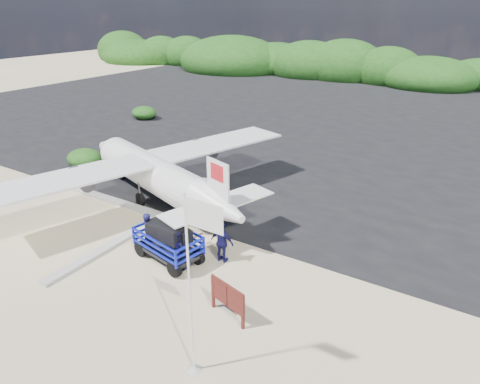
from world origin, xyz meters
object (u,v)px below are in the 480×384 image
Objects in this scene: crew_b at (177,249)px; aircraft_small at (355,103)px; signboard at (228,317)px; crew_a at (149,232)px; crew_c at (222,242)px; baggage_cart at (169,259)px; flagpole at (194,370)px.

aircraft_small is (-4.27, 36.08, -0.87)m from crew_b.
signboard is 0.96× the size of crew_a.
crew_c reaches higher than crew_b.
signboard is at bearing -175.09° from crew_a.
signboard is (4.21, -1.78, 0.00)m from baggage_cart.
crew_b is (-3.93, 4.02, 0.87)m from flagpole.
crew_b is 0.94× the size of crew_c.
crew_c is at bearing 141.67° from signboard.
flagpole is 6.08m from crew_c.
crew_b is (-3.49, 1.52, 0.87)m from signboard.
signboard is 0.28× the size of aircraft_small.
crew_c reaches higher than signboard.
flagpole reaches higher than aircraft_small.
baggage_cart is 1.16m from crew_b.
crew_a is at bearing 143.04° from flagpole.
flagpole reaches higher than crew_b.
crew_b is (1.95, -0.41, -0.04)m from crew_a.
baggage_cart is 4.57m from signboard.
baggage_cart is 6.33m from flagpole.
baggage_cart is at bearing -162.20° from crew_a.
crew_a is (-1.23, 0.14, 0.91)m from baggage_cart.
baggage_cart is 1.76× the size of crew_a.
crew_b is 36.35m from aircraft_small.
flagpole is 3.33× the size of signboard.
baggage_cart reaches higher than signboard.
crew_a is 0.29× the size of aircraft_small.
flagpole is 3.35× the size of crew_b.
crew_b is at bearing 45.24° from crew_c.
crew_a reaches higher than crew_b.
signboard is at bearing 171.86° from crew_b.
signboard is 3.75m from crew_c.
aircraft_small is at bearing -67.86° from crew_b.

